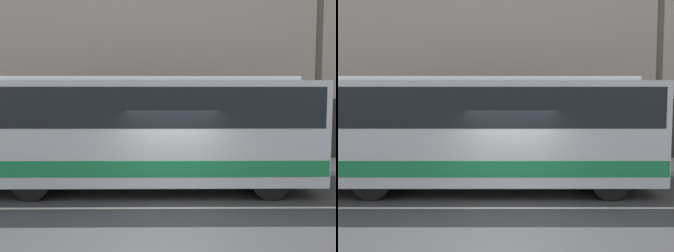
# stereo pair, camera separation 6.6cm
# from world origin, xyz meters

# --- Properties ---
(ground_plane) EXTENTS (60.00, 60.00, 0.00)m
(ground_plane) POSITION_xyz_m (0.00, 0.00, 0.00)
(ground_plane) COLOR #38383A
(sidewalk) EXTENTS (60.00, 3.09, 0.16)m
(sidewalk) POSITION_xyz_m (0.00, 5.55, 0.08)
(sidewalk) COLOR #A09E99
(sidewalk) RESTS_ON ground_plane
(building_facade) EXTENTS (60.00, 0.35, 12.00)m
(building_facade) POSITION_xyz_m (0.00, 7.23, 5.80)
(building_facade) COLOR #B7A899
(building_facade) RESTS_ON ground_plane
(lane_stripe) EXTENTS (54.00, 0.14, 0.01)m
(lane_stripe) POSITION_xyz_m (0.00, 0.00, 0.00)
(lane_stripe) COLOR beige
(lane_stripe) RESTS_ON ground_plane
(transit_bus) EXTENTS (10.64, 2.61, 3.44)m
(transit_bus) POSITION_xyz_m (-0.98, 1.91, 1.93)
(transit_bus) COLOR silver
(transit_bus) RESTS_ON ground_plane
(utility_pole_near) EXTENTS (0.23, 0.23, 8.03)m
(utility_pole_near) POSITION_xyz_m (5.62, 4.74, 4.17)
(utility_pole_near) COLOR brown
(utility_pole_near) RESTS_ON sidewalk
(pedestrian_waiting) EXTENTS (0.36, 0.36, 1.71)m
(pedestrian_waiting) POSITION_xyz_m (-3.32, 6.17, 0.96)
(pedestrian_waiting) COLOR #333338
(pedestrian_waiting) RESTS_ON sidewalk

